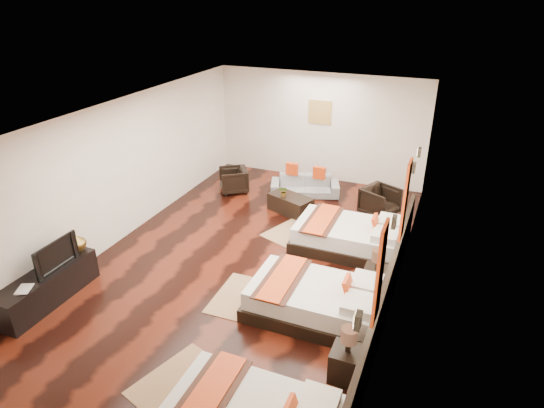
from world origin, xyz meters
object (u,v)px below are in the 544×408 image
at_px(bed_far, 350,236).
at_px(nightstand_b, 376,278).
at_px(figurine, 75,242).
at_px(armchair_left, 234,180).
at_px(bed_mid, 317,300).
at_px(book, 17,290).
at_px(nightstand_a, 347,361).
at_px(table_plant, 284,191).
at_px(coffee_table, 290,204).
at_px(tv, 53,254).
at_px(tv_console, 48,287).
at_px(armchair_right, 380,202).
at_px(sofa, 305,186).

distance_m(bed_far, nightstand_b, 1.46).
distance_m(bed_far, figurine, 5.06).
height_order(nightstand_b, armchair_left, nightstand_b).
relative_size(bed_mid, book, 7.62).
xyz_separation_m(nightstand_a, table_plant, (-2.52, 4.32, 0.24)).
bearing_deg(nightstand_b, figurine, -162.76).
xyz_separation_m(nightstand_a, coffee_table, (-2.39, 4.40, -0.09)).
height_order(coffee_table, table_plant, table_plant).
bearing_deg(nightstand_b, book, -150.61).
bearing_deg(tv, nightstand_a, -89.99).
bearing_deg(tv_console, bed_mid, 17.54).
relative_size(figurine, coffee_table, 0.37).
distance_m(armchair_right, table_plant, 2.17).
bearing_deg(tv_console, armchair_right, 49.58).
height_order(tv_console, figurine, figurine).
relative_size(nightstand_a, armchair_right, 1.12).
relative_size(figurine, armchair_right, 0.51).
relative_size(nightstand_b, armchair_right, 1.14).
height_order(bed_far, tv, tv).
height_order(nightstand_a, armchair_right, nightstand_a).
relative_size(nightstand_a, table_plant, 3.21).
distance_m(bed_mid, tv_console, 4.40).
height_order(bed_mid, bed_far, bed_far).
bearing_deg(sofa, figurine, -136.31).
relative_size(bed_mid, nightstand_b, 2.55).
relative_size(tv, coffee_table, 0.87).
bearing_deg(armchair_right, tv, 164.35).
bearing_deg(armchair_left, bed_mid, 6.57).
bearing_deg(armchair_right, coffee_table, 133.65).
xyz_separation_m(bed_mid, figurine, (-4.20, -0.59, 0.46)).
bearing_deg(figurine, coffee_table, 56.66).
xyz_separation_m(tv_console, armchair_left, (0.83, 5.18, 0.03)).
distance_m(tv, book, 0.75).
height_order(sofa, table_plant, table_plant).
bearing_deg(nightstand_b, tv, -157.01).
bearing_deg(table_plant, tv, -118.63).
relative_size(nightstand_a, book, 2.94).
bearing_deg(nightstand_a, book, -171.58).
height_order(tv, table_plant, tv).
height_order(bed_far, nightstand_a, nightstand_a).
height_order(bed_mid, nightstand_b, nightstand_b).
height_order(bed_mid, coffee_table, bed_mid).
height_order(figurine, table_plant, figurine).
xyz_separation_m(nightstand_b, coffee_table, (-2.39, 2.34, -0.09)).
relative_size(nightstand_b, sofa, 0.50).
distance_m(nightstand_b, armchair_left, 5.04).
relative_size(nightstand_b, tv_console, 0.46).
height_order(book, table_plant, table_plant).
xyz_separation_m(nightstand_b, armchair_right, (-0.48, 2.97, 0.04)).
relative_size(figurine, table_plant, 1.45).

